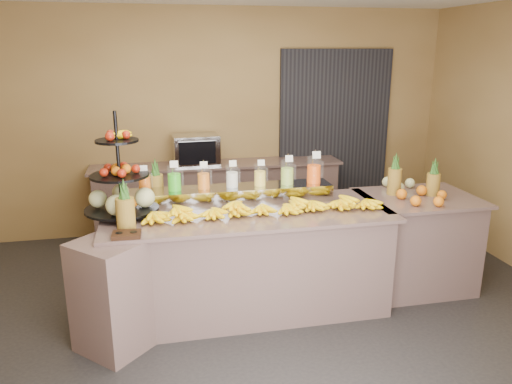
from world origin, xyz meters
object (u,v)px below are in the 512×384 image
object	(u,v)px
fruit_stand	(126,189)
right_fruit_pile	(417,190)
oven_warmer	(196,150)
pitcher_tray	(232,195)
condiment_caddy	(126,235)
banana_heap	(263,206)

from	to	relation	value
fruit_stand	right_fruit_pile	world-z (taller)	fruit_stand
fruit_stand	oven_warmer	distance (m)	1.96
pitcher_tray	fruit_stand	distance (m)	0.96
condiment_caddy	oven_warmer	distance (m)	2.48
condiment_caddy	right_fruit_pile	xyz separation A→B (m)	(2.67, 0.47, 0.07)
right_fruit_pile	oven_warmer	size ratio (longest dim) A/B	0.89
banana_heap	oven_warmer	world-z (taller)	oven_warmer
fruit_stand	right_fruit_pile	size ratio (longest dim) A/B	1.81
banana_heap	condiment_caddy	size ratio (longest dim) A/B	9.80
fruit_stand	condiment_caddy	distance (m)	0.59
pitcher_tray	condiment_caddy	bearing A→B (deg)	-143.51
pitcher_tray	fruit_stand	bearing A→B (deg)	-172.03
pitcher_tray	right_fruit_pile	bearing A→B (deg)	-6.98
pitcher_tray	banana_heap	bearing A→B (deg)	-59.60
right_fruit_pile	oven_warmer	distance (m)	2.69
pitcher_tray	fruit_stand	world-z (taller)	fruit_stand
right_fruit_pile	oven_warmer	bearing A→B (deg)	135.46
oven_warmer	banana_heap	bearing A→B (deg)	-82.10
pitcher_tray	oven_warmer	size ratio (longest dim) A/B	3.38
condiment_caddy	oven_warmer	xyz separation A→B (m)	(0.75, 2.36, 0.17)
pitcher_tray	oven_warmer	distance (m)	1.68
banana_heap	fruit_stand	bearing A→B (deg)	168.78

